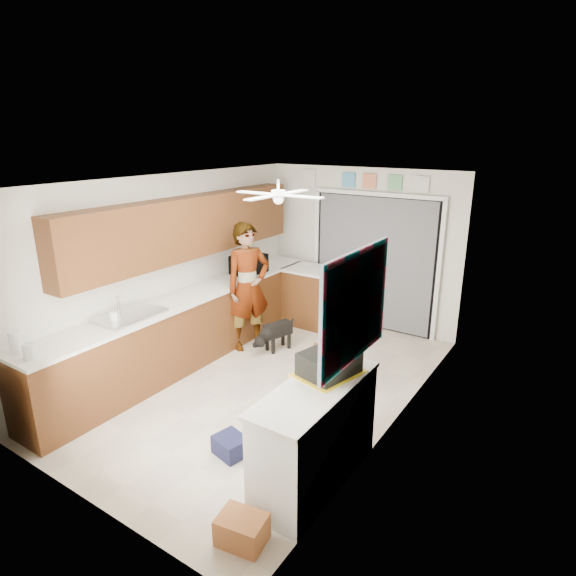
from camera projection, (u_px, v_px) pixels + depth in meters
The scene contains 39 objects.
floor at pixel (270, 384), 6.02m from camera, with size 5.00×5.00×0.00m, color #B9A894.
ceiling at pixel (268, 180), 5.25m from camera, with size 5.00×5.00×0.00m, color white.
wall_back at pixel (361, 248), 7.62m from camera, with size 3.20×3.20×0.00m, color silver.
wall_front at pixel (78, 373), 3.65m from camera, with size 3.20×3.20×0.00m, color silver.
wall_left at pixel (173, 268), 6.47m from camera, with size 5.00×5.00×0.00m, color silver.
wall_right at pixel (400, 316), 4.79m from camera, with size 5.00×5.00×0.00m, color silver.
left_base_cabinets at pixel (192, 328), 6.56m from camera, with size 0.60×4.80×0.90m, color #5C3016.
left_countertop at pixel (191, 296), 6.41m from camera, with size 0.62×4.80×0.04m, color white.
upper_cabinets at pixel (189, 227), 6.38m from camera, with size 0.32×4.00×0.80m, color #5C3016.
sink_basin at pixel (130, 316), 5.61m from camera, with size 0.50×0.76×0.06m, color silver.
faucet at pixel (118, 305), 5.68m from camera, with size 0.03×0.03×0.22m, color silver.
peninsula_base at pixel (317, 299), 7.73m from camera, with size 1.00×0.60×0.90m, color #5C3016.
peninsula_top at pixel (317, 271), 7.58m from camera, with size 1.04×0.64×0.04m, color white.
back_opening_recess at pixel (374, 263), 7.52m from camera, with size 2.00×0.06×2.10m, color black.
curtain_panel at pixel (373, 264), 7.49m from camera, with size 1.90×0.03×2.05m, color slate.
door_trim_left at pixel (317, 255), 8.03m from camera, with size 0.06×0.04×2.10m, color white.
door_trim_right at pixel (439, 273), 6.96m from camera, with size 0.06×0.04×2.10m, color white.
door_trim_head at pixel (377, 194), 7.17m from camera, with size 2.10×0.04×0.06m, color white.
header_frame_1 at pixel (348, 180), 7.40m from camera, with size 0.22×0.02×0.22m, color #4C98CD.
header_frame_2 at pixel (369, 181), 7.22m from camera, with size 0.22×0.02×0.22m, color #DD7B53.
header_frame_3 at pixel (395, 183), 7.01m from camera, with size 0.22×0.02×0.22m, color #60A96D.
header_frame_4 at pixel (422, 184), 6.80m from camera, with size 0.22×0.02×0.22m, color silver.
route66_sign at pixel (310, 178), 7.77m from camera, with size 0.22×0.02×0.26m, color silver.
right_counter_base at pixel (316, 436), 4.22m from camera, with size 0.50×1.40×0.90m, color white.
right_counter_top at pixel (316, 389), 4.08m from camera, with size 0.54×1.44×0.04m, color white.
abstract_painting at pixel (356, 306), 3.89m from camera, with size 0.03×1.15×0.95m, color #E7557F.
ceiling_fan at pixel (278, 195), 5.46m from camera, with size 1.14×1.14×0.24m, color white.
microwave at pixel (249, 264), 7.32m from camera, with size 0.52×0.35×0.29m, color black.
jar_a at pixel (29, 352), 4.54m from camera, with size 0.11×0.11×0.16m, color silver.
jar_b at pixel (114, 317), 5.41m from camera, with size 0.09×0.09×0.14m, color silver.
paper_towel_roll at pixel (15, 343), 4.65m from camera, with size 0.11×0.11×0.23m, color white.
suitcase at pixel (329, 363), 4.26m from camera, with size 0.37×0.50×0.21m, color black.
suitcase_rim at pixel (329, 374), 4.29m from camera, with size 0.44×0.58×0.02m, color yellow.
suitcase_lid at pixel (345, 326), 4.41m from camera, with size 0.42×0.03×0.50m, color black.
cardboard_box at pixel (242, 530), 3.65m from camera, with size 0.36×0.27×0.23m, color #B8603A.
navy_crate at pixel (231, 446), 4.67m from camera, with size 0.31×0.26×0.19m, color #141632.
cabinet_door_panel at pixel (333, 369), 5.66m from camera, with size 0.44×0.03×0.66m, color #5C3016.
man at pixel (248, 287), 6.79m from camera, with size 0.67×0.44×1.83m, color white.
dog at pixel (278, 335), 6.91m from camera, with size 0.25×0.58×0.45m, color black.
Camera 1 is at (3.14, -4.35, 2.98)m, focal length 30.00 mm.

